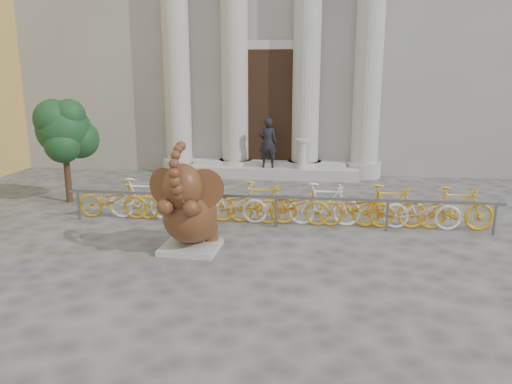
# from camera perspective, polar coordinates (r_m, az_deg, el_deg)

# --- Properties ---
(ground) EXTENTS (80.00, 80.00, 0.00)m
(ground) POSITION_cam_1_polar(r_m,az_deg,el_deg) (8.11, -5.42, -11.62)
(ground) COLOR #474442
(ground) RESTS_ON ground
(classical_building) EXTENTS (22.00, 10.70, 12.00)m
(classical_building) POSITION_cam_1_polar(r_m,az_deg,el_deg) (22.31, 3.05, 19.97)
(classical_building) COLOR gray
(classical_building) RESTS_ON ground
(entrance_steps) EXTENTS (6.00, 1.20, 0.36)m
(entrance_steps) POSITION_cam_1_polar(r_m,az_deg,el_deg) (16.96, 1.43, 2.37)
(entrance_steps) COLOR #A8A59E
(entrance_steps) RESTS_ON ground
(elephant_statue) EXTENTS (1.48, 1.66, 2.21)m
(elephant_statue) POSITION_cam_1_polar(r_m,az_deg,el_deg) (9.79, -7.65, -2.23)
(elephant_statue) COLOR #A8A59E
(elephant_statue) RESTS_ON ground
(bike_rack) EXTENTS (9.89, 0.53, 1.00)m
(bike_rack) POSITION_cam_1_polar(r_m,az_deg,el_deg) (11.56, 2.35, -1.26)
(bike_rack) COLOR slate
(bike_rack) RESTS_ON ground
(tree) EXTENTS (1.61, 1.46, 2.79)m
(tree) POSITION_cam_1_polar(r_m,az_deg,el_deg) (14.21, -21.06, 6.53)
(tree) COLOR #332114
(tree) RESTS_ON ground
(pedestrian) EXTENTS (0.65, 0.47, 1.64)m
(pedestrian) POSITION_cam_1_polar(r_m,az_deg,el_deg) (16.56, 1.35, 5.61)
(pedestrian) COLOR black
(pedestrian) RESTS_ON entrance_steps
(balustrade_post) EXTENTS (0.40, 0.40, 0.98)m
(balustrade_post) POSITION_cam_1_polar(r_m,az_deg,el_deg) (16.48, 5.27, 4.22)
(balustrade_post) COLOR #A8A59E
(balustrade_post) RESTS_ON entrance_steps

